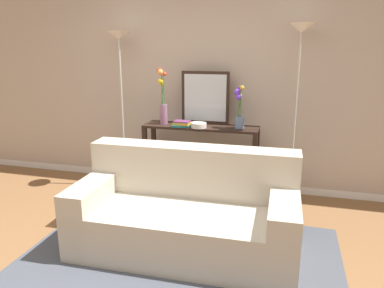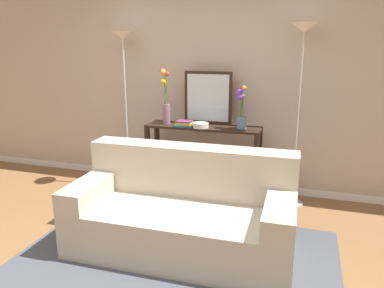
% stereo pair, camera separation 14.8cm
% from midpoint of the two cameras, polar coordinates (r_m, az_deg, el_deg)
% --- Properties ---
extents(ground_plane, '(16.00, 16.00, 0.02)m').
position_cam_midpoint_polar(ground_plane, '(3.12, -12.63, -19.83)').
color(ground_plane, brown).
extents(back_wall, '(12.00, 0.15, 2.77)m').
position_cam_midpoint_polar(back_wall, '(4.62, -0.90, 10.40)').
color(back_wall, white).
rests_on(back_wall, ground).
extents(area_rug, '(2.66, 1.67, 0.01)m').
position_cam_midpoint_polar(area_rug, '(3.30, -3.06, -17.04)').
color(area_rug, '#474C56').
rests_on(area_rug, ground).
extents(couch, '(1.92, 0.92, 0.88)m').
position_cam_midpoint_polar(couch, '(3.28, -2.27, -11.05)').
color(couch, '#BCB29E').
rests_on(couch, ground).
extents(console_table, '(1.35, 0.35, 0.85)m').
position_cam_midpoint_polar(console_table, '(4.35, 0.37, -0.61)').
color(console_table, black).
rests_on(console_table, ground).
extents(floor_lamp_left, '(0.28, 0.28, 1.92)m').
position_cam_midpoint_polar(floor_lamp_left, '(4.57, -12.05, 11.63)').
color(floor_lamp_left, '#B7B2A8').
rests_on(floor_lamp_left, ground).
extents(floor_lamp_right, '(0.28, 0.28, 1.98)m').
position_cam_midpoint_polar(floor_lamp_right, '(4.07, 15.25, 11.73)').
color(floor_lamp_right, '#B7B2A8').
rests_on(floor_lamp_right, ground).
extents(wall_mirror, '(0.57, 0.02, 0.62)m').
position_cam_midpoint_polar(wall_mirror, '(4.36, 1.09, 7.20)').
color(wall_mirror, black).
rests_on(wall_mirror, console_table).
extents(vase_tall_flowers, '(0.12, 0.11, 0.66)m').
position_cam_midpoint_polar(vase_tall_flowers, '(4.36, -5.58, 6.96)').
color(vase_tall_flowers, gray).
rests_on(vase_tall_flowers, console_table).
extents(vase_short_flowers, '(0.12, 0.12, 0.49)m').
position_cam_midpoint_polar(vase_short_flowers, '(4.15, 6.35, 5.21)').
color(vase_short_flowers, '#6B84AD').
rests_on(vase_short_flowers, console_table).
extents(fruit_bowl, '(0.18, 0.18, 0.06)m').
position_cam_midpoint_polar(fruit_bowl, '(4.18, 0.03, 2.97)').
color(fruit_bowl, silver).
rests_on(fruit_bowl, console_table).
extents(book_stack, '(0.22, 0.18, 0.07)m').
position_cam_midpoint_polar(book_stack, '(4.25, -2.61, 3.15)').
color(book_stack, '#1E7075').
rests_on(book_stack, console_table).
extents(book_row_under_console, '(0.30, 0.18, 0.13)m').
position_cam_midpoint_polar(book_row_under_console, '(4.63, -4.61, -6.52)').
color(book_row_under_console, '#1E7075').
rests_on(book_row_under_console, ground).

